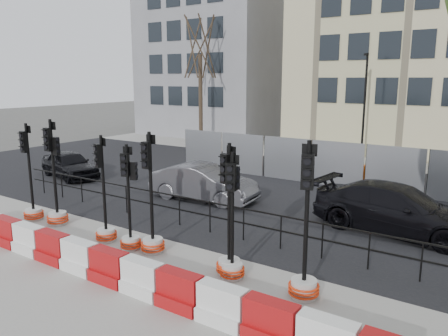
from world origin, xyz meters
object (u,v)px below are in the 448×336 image
Objects in this scene: traffic_signal_h at (304,267)px; car_c at (397,209)px; traffic_signal_a at (32,201)px; car_a at (70,164)px; traffic_signal_d at (130,225)px.

traffic_signal_h is 5.43m from car_c.
traffic_signal_a is 0.80× the size of car_a.
car_a is at bearing 135.30° from traffic_signal_d.
traffic_signal_d is at bearing 2.76° from traffic_signal_a.
traffic_signal_h is 0.65× the size of car_c.
traffic_signal_d is (4.59, -0.02, 0.03)m from traffic_signal_a.
traffic_signal_d is 5.10m from traffic_signal_h.
car_a is at bearing 98.92° from car_c.
car_a is (-8.95, 4.80, -0.06)m from traffic_signal_d.
traffic_signal_a reaches higher than traffic_signal_d.
traffic_signal_a is at bearing 124.01° from car_c.
car_c is (0.71, 5.39, 0.03)m from traffic_signal_h.
car_c is (10.39, 5.49, 0.07)m from traffic_signal_a.
traffic_signal_h is at bearing 3.61° from traffic_signal_a.
traffic_signal_h is at bearing -15.12° from traffic_signal_d.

